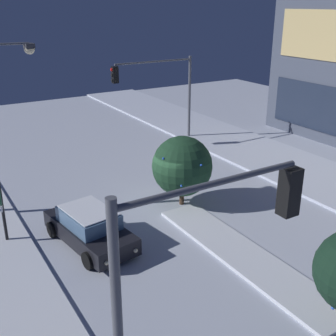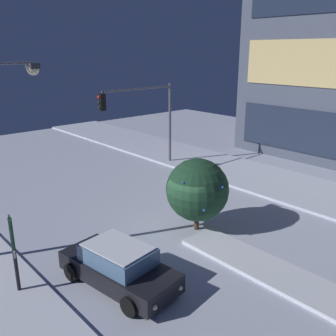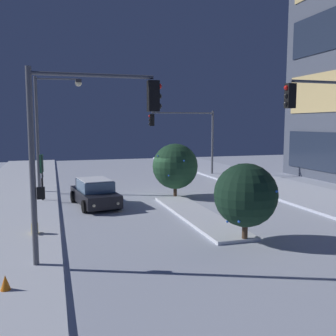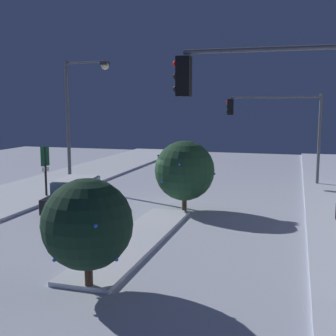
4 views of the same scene
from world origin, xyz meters
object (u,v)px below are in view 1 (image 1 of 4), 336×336
at_px(parking_info_sign, 1,202).
at_px(traffic_light_corner_near_right, 194,277).
at_px(car_near, 89,228).
at_px(decorated_tree_median, 182,166).
at_px(traffic_light_corner_far_left, 158,84).

bearing_deg(parking_info_sign, traffic_light_corner_near_right, -66.02).
xyz_separation_m(car_near, decorated_tree_median, (-1.11, 5.03, 1.21)).
height_order(traffic_light_corner_near_right, decorated_tree_median, traffic_light_corner_near_right).
bearing_deg(parking_info_sign, decorated_tree_median, 10.46).
bearing_deg(decorated_tree_median, traffic_light_corner_near_right, -32.17).
xyz_separation_m(traffic_light_corner_far_left, decorated_tree_median, (8.72, -3.81, -2.12)).
bearing_deg(traffic_light_corner_near_right, car_near, 82.19).
distance_m(traffic_light_corner_far_left, parking_info_sign, 14.32).
distance_m(traffic_light_corner_near_right, decorated_tree_median, 11.95).
distance_m(car_near, traffic_light_corner_far_left, 13.63).
xyz_separation_m(traffic_light_corner_far_left, traffic_light_corner_near_right, (18.64, -10.05, 0.21)).
height_order(traffic_light_corner_near_right, parking_info_sign, traffic_light_corner_near_right).
relative_size(car_near, parking_info_sign, 1.68).
xyz_separation_m(traffic_light_corner_near_right, parking_info_sign, (-10.61, -1.59, -2.47)).
relative_size(car_near, traffic_light_corner_far_left, 0.80).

